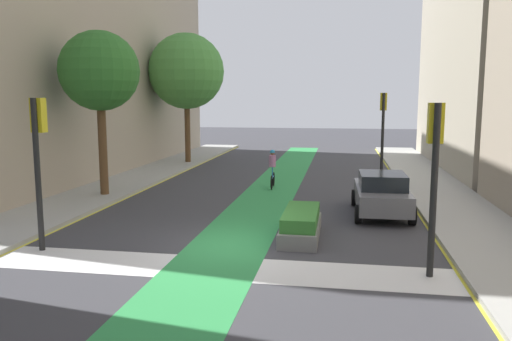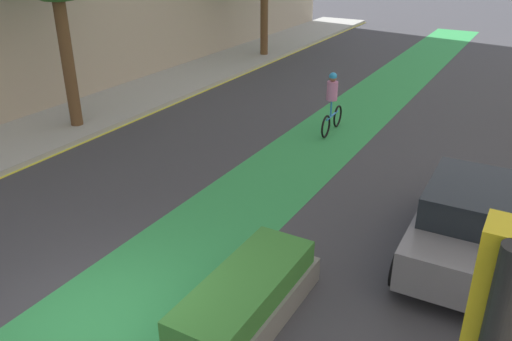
# 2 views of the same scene
# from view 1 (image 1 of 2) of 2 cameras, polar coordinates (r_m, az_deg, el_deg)

# --- Properties ---
(ground_plane) EXTENTS (120.00, 120.00, 0.00)m
(ground_plane) POSITION_cam_1_polar(r_m,az_deg,el_deg) (14.83, -2.77, -8.47)
(ground_plane) COLOR #38383D
(bike_lane_paint) EXTENTS (2.40, 60.00, 0.01)m
(bike_lane_paint) POSITION_cam_1_polar(r_m,az_deg,el_deg) (14.85, -3.08, -8.44)
(bike_lane_paint) COLOR #2D8C47
(bike_lane_paint) RESTS_ON ground_plane
(crosswalk_band) EXTENTS (12.00, 1.80, 0.01)m
(crosswalk_band) POSITION_cam_1_polar(r_m,az_deg,el_deg) (12.98, -4.70, -10.93)
(crosswalk_band) COLOR silver
(crosswalk_band) RESTS_ON ground_plane
(sidewalk_left) EXTENTS (3.00, 60.00, 0.15)m
(sidewalk_left) POSITION_cam_1_polar(r_m,az_deg,el_deg) (17.94, -27.02, -6.19)
(sidewalk_left) COLOR #9E9E99
(sidewalk_left) RESTS_ON ground_plane
(curb_stripe_left) EXTENTS (0.16, 60.00, 0.01)m
(curb_stripe_left) POSITION_cam_1_polar(r_m,az_deg,el_deg) (17.11, -22.94, -6.84)
(curb_stripe_left) COLOR yellow
(curb_stripe_left) RESTS_ON ground_plane
(sidewalk_right) EXTENTS (3.00, 60.00, 0.15)m
(sidewalk_right) POSITION_cam_1_polar(r_m,az_deg,el_deg) (15.14, 26.52, -8.69)
(sidewalk_right) COLOR #9E9E99
(sidewalk_right) RESTS_ON ground_plane
(curb_stripe_right) EXTENTS (0.16, 60.00, 0.01)m
(curb_stripe_right) POSITION_cam_1_polar(r_m,az_deg,el_deg) (14.80, 20.87, -9.03)
(curb_stripe_right) COLOR yellow
(curb_stripe_right) RESTS_ON ground_plane
(traffic_signal_near_right) EXTENTS (0.35, 0.52, 4.15)m
(traffic_signal_near_right) POSITION_cam_1_polar(r_m,az_deg,el_deg) (12.53, 19.59, 1.60)
(traffic_signal_near_right) COLOR black
(traffic_signal_near_right) RESTS_ON ground_plane
(traffic_signal_near_left) EXTENTS (0.35, 0.52, 4.26)m
(traffic_signal_near_left) POSITION_cam_1_polar(r_m,az_deg,el_deg) (15.16, -23.44, 2.74)
(traffic_signal_near_left) COLOR black
(traffic_signal_near_left) RESTS_ON ground_plane
(traffic_signal_far_right) EXTENTS (0.35, 0.52, 4.56)m
(traffic_signal_far_right) POSITION_cam_1_polar(r_m,az_deg,el_deg) (28.42, 14.20, 5.76)
(traffic_signal_far_right) COLOR black
(traffic_signal_far_right) RESTS_ON ground_plane
(car_grey_right_far) EXTENTS (2.09, 4.23, 1.57)m
(car_grey_right_far) POSITION_cam_1_polar(r_m,az_deg,el_deg) (19.01, 14.04, -2.53)
(car_grey_right_far) COLOR slate
(car_grey_right_far) RESTS_ON ground_plane
(cyclist_in_lane) EXTENTS (0.32, 1.73, 1.86)m
(cyclist_in_lane) POSITION_cam_1_polar(r_m,az_deg,el_deg) (23.98, 1.89, 0.29)
(cyclist_in_lane) COLOR black
(cyclist_in_lane) RESTS_ON ground_plane
(street_tree_near) EXTENTS (3.35, 3.35, 6.92)m
(street_tree_near) POSITION_cam_1_polar(r_m,az_deg,el_deg) (22.43, -17.32, 10.63)
(street_tree_near) COLOR brown
(street_tree_near) RESTS_ON sidewalk_left
(street_tree_far) EXTENTS (4.83, 4.83, 8.26)m
(street_tree_far) POSITION_cam_1_polar(r_m,az_deg,el_deg) (33.11, -7.90, 11.06)
(street_tree_far) COLOR brown
(street_tree_far) RESTS_ON sidewalk_left
(median_planter) EXTENTS (1.12, 3.14, 0.85)m
(median_planter) POSITION_cam_1_polar(r_m,az_deg,el_deg) (15.63, 5.13, -6.10)
(median_planter) COLOR slate
(median_planter) RESTS_ON ground_plane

